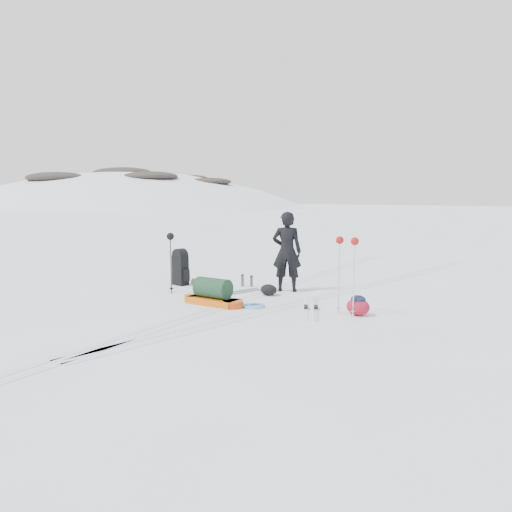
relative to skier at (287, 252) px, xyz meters
The scene contains 13 objects.
ground 1.60m from the skier, 101.74° to the right, with size 200.00×200.00×0.00m, color white.
ski_tracks 1.08m from the skier, 47.45° to the right, with size 3.38×17.97×0.01m.
skier is the anchor object (origin of this frame).
pulk_sled 2.30m from the skier, 102.97° to the right, with size 1.48×0.51×0.56m.
expedition_rucksack 2.76m from the skier, 162.31° to the right, with size 0.99×0.54×0.93m.
ski_poles_black 2.73m from the skier, 140.06° to the right, with size 0.18×0.18×1.42m.
ski_poles_silver 2.61m from the skier, 32.42° to the right, with size 0.48×0.20×1.50m.
touring_skis_grey 1.74m from the skier, 130.22° to the right, with size 0.85×1.98×0.07m.
touring_skis_white 2.14m from the skier, 43.47° to the right, with size 1.23×1.88×0.07m.
rope_coil 2.07m from the skier, 78.74° to the right, with size 0.52×0.52×0.06m.
small_daypack 2.79m from the skier, 27.80° to the right, with size 0.56×0.53×0.39m.
thermos_pair 1.40m from the skier, behind, with size 0.31×0.19×0.30m.
stuff_sack 1.05m from the skier, 96.84° to the right, with size 0.43×0.33×0.25m.
Camera 1 is at (6.43, -8.70, 2.29)m, focal length 35.00 mm.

